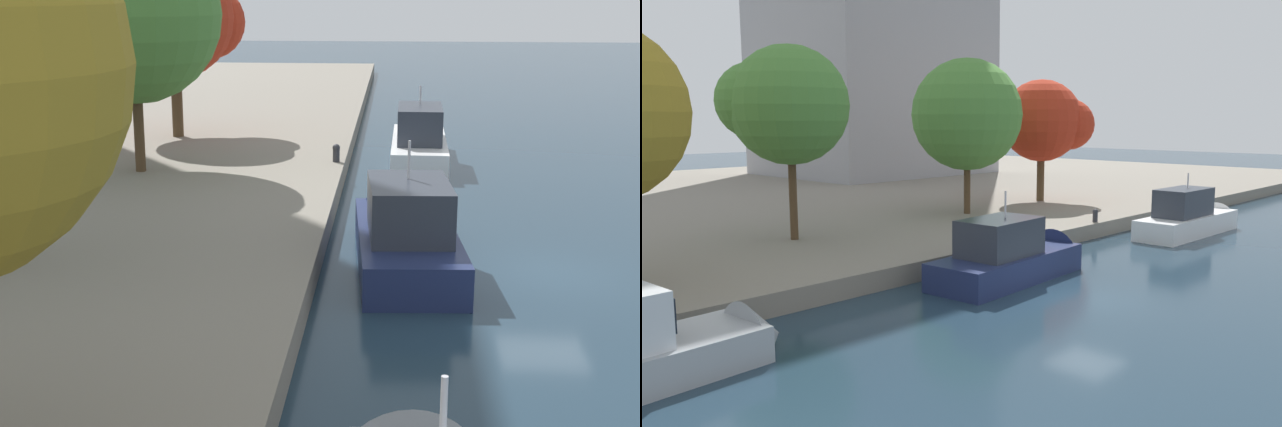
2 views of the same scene
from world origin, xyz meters
The scene contains 6 objects.
ground_plane centered at (0.00, 0.00, 0.00)m, with size 220.00×220.00×0.00m, color #1E3342.
motor_yacht_1 centered at (0.78, 4.08, 0.75)m, with size 8.66×3.29×4.71m.
motor_yacht_2 centered at (16.21, 3.30, 0.76)m, with size 9.47×2.59×4.41m.
mooring_bollard_1 centered at (11.50, 6.85, 1.25)m, with size 0.32×0.32×0.76m.
tree_2 centered at (9.23, 14.44, 6.95)m, with size 6.78×6.78×9.46m.
tree_3 centered at (17.52, 14.80, 6.46)m, with size 6.05×6.06×8.56m.
Camera 1 is at (-24.02, 4.47, 7.91)m, focal length 48.69 mm.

